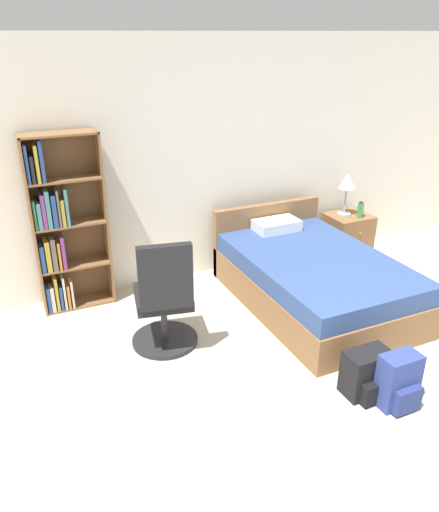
% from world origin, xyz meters
% --- Properties ---
extents(ground_plane, '(14.00, 14.00, 0.00)m').
position_xyz_m(ground_plane, '(0.00, 0.00, 0.00)').
color(ground_plane, '#BCB29E').
extents(wall_back, '(9.00, 0.06, 2.60)m').
position_xyz_m(wall_back, '(0.00, 3.23, 1.30)').
color(wall_back, silver).
rests_on(wall_back, ground_plane).
extents(bookshelf, '(0.70, 0.27, 1.76)m').
position_xyz_m(bookshelf, '(-1.60, 3.03, 0.86)').
color(bookshelf, brown).
rests_on(bookshelf, ground_plane).
extents(bed, '(1.34, 2.08, 0.79)m').
position_xyz_m(bed, '(0.69, 2.07, 0.28)').
color(bed, brown).
rests_on(bed, ground_plane).
extents(office_chair, '(0.60, 0.65, 1.07)m').
position_xyz_m(office_chair, '(-0.95, 1.89, 0.46)').
color(office_chair, '#232326').
rests_on(office_chair, ground_plane).
extents(nightstand, '(0.51, 0.48, 0.53)m').
position_xyz_m(nightstand, '(1.79, 2.91, 0.26)').
color(nightstand, brown).
rests_on(nightstand, ground_plane).
extents(table_lamp, '(0.21, 0.21, 0.52)m').
position_xyz_m(table_lamp, '(1.74, 2.95, 0.93)').
color(table_lamp, '#B2B2B7').
rests_on(table_lamp, nightstand).
extents(water_bottle, '(0.07, 0.07, 0.20)m').
position_xyz_m(water_bottle, '(1.86, 2.79, 0.62)').
color(water_bottle, '#3F8C4C').
rests_on(water_bottle, nightstand).
extents(backpack_blue, '(0.30, 0.24, 0.43)m').
position_xyz_m(backpack_blue, '(0.39, 0.45, 0.21)').
color(backpack_blue, navy).
rests_on(backpack_blue, ground_plane).
extents(backpack_black, '(0.36, 0.29, 0.37)m').
position_xyz_m(backpack_black, '(0.27, 0.66, 0.17)').
color(backpack_black, black).
rests_on(backpack_black, ground_plane).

